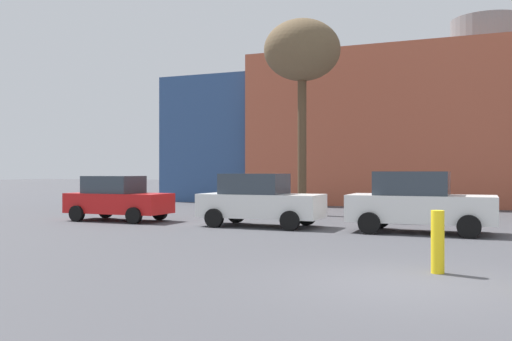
# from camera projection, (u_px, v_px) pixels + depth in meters

# --- Properties ---
(ground_plane) EXTENTS (200.00, 200.00, 0.00)m
(ground_plane) POSITION_uv_depth(u_px,v_px,m) (409.00, 284.00, 9.18)
(ground_plane) COLOR #47474C
(building_backdrop) EXTENTS (37.94, 10.40, 10.60)m
(building_backdrop) POSITION_uv_depth(u_px,v_px,m) (487.00, 130.00, 31.78)
(building_backdrop) COLOR #B2563D
(building_backdrop) RESTS_ON ground_plane
(parked_car_0) EXTENTS (3.92, 1.92, 1.70)m
(parked_car_0) POSITION_uv_depth(u_px,v_px,m) (118.00, 198.00, 20.96)
(parked_car_0) COLOR red
(parked_car_0) RESTS_ON ground_plane
(parked_car_1) EXTENTS (4.14, 2.03, 1.79)m
(parked_car_1) POSITION_uv_depth(u_px,v_px,m) (259.00, 200.00, 18.79)
(parked_car_1) COLOR white
(parked_car_1) RESTS_ON ground_plane
(parked_car_2) EXTENTS (4.31, 2.11, 1.87)m
(parked_car_2) POSITION_uv_depth(u_px,v_px,m) (418.00, 202.00, 16.84)
(parked_car_2) COLOR white
(parked_car_2) RESTS_ON ground_plane
(bare_tree_0) EXTENTS (3.32, 3.32, 8.47)m
(bare_tree_0) POSITION_uv_depth(u_px,v_px,m) (302.00, 53.00, 24.01)
(bare_tree_0) COLOR brown
(bare_tree_0) RESTS_ON ground_plane
(bollard_yellow_0) EXTENTS (0.24, 0.24, 1.15)m
(bollard_yellow_0) POSITION_uv_depth(u_px,v_px,m) (438.00, 242.00, 10.12)
(bollard_yellow_0) COLOR yellow
(bollard_yellow_0) RESTS_ON ground_plane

